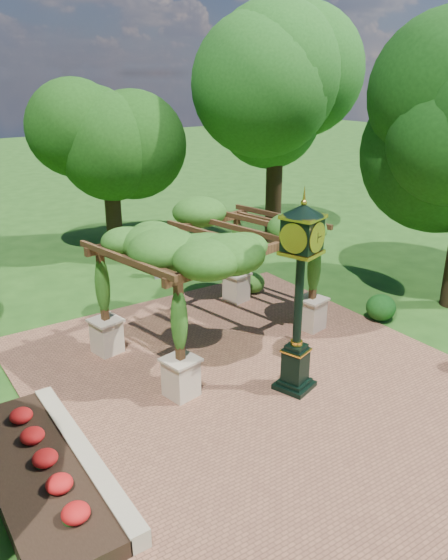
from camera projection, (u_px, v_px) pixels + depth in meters
ground at (285, 402)px, 12.50m from camera, size 120.00×120.00×0.00m
brick_plaza at (259, 382)px, 13.26m from camera, size 10.00×12.00×0.04m
border_wall at (83, 457)px, 10.40m from camera, size 0.35×5.00×0.40m
flower_bed at (36, 476)px, 9.93m from camera, size 1.50×5.00×0.36m
pedestal_clock at (300, 283)px, 12.04m from camera, size 1.13×1.13×4.54m
pergola at (213, 238)px, 14.29m from camera, size 6.40×4.68×3.66m
sundial at (161, 265)px, 20.07m from camera, size 0.73×0.73×1.03m
shrub_mid at (381, 307)px, 16.44m from camera, size 1.17×1.17×0.80m
shrub_back at (253, 283)px, 18.50m from camera, size 0.86×0.86×0.71m
tree_north at (108, 135)px, 21.27m from camera, size 4.25×4.25×6.97m
tree_east_far at (277, 93)px, 22.25m from camera, size 5.27×5.27×9.16m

